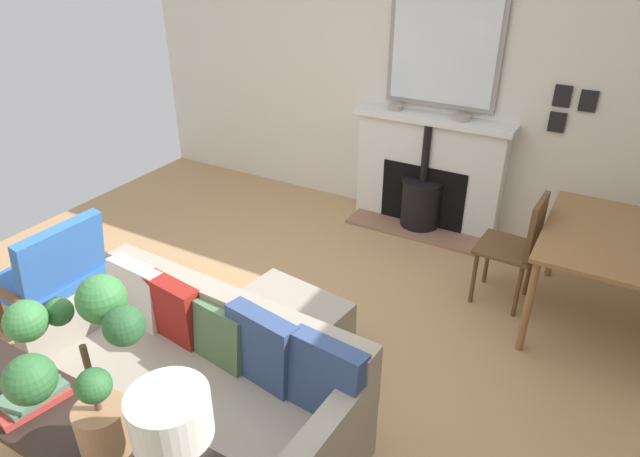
# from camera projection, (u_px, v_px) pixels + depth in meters

# --- Properties ---
(ground_plane) EXTENTS (5.03, 5.81, 0.01)m
(ground_plane) POSITION_uv_depth(u_px,v_px,m) (262.00, 357.00, 3.67)
(ground_plane) COLOR tan
(wall_left) EXTENTS (0.12, 5.81, 2.69)m
(wall_left) POSITION_uv_depth(u_px,v_px,m) (417.00, 73.00, 4.95)
(wall_left) COLOR beige
(wall_left) RESTS_ON ground
(fireplace) EXTENTS (0.52, 1.42, 1.04)m
(fireplace) POSITION_uv_depth(u_px,v_px,m) (427.00, 178.00, 5.11)
(fireplace) COLOR #93664C
(fireplace) RESTS_ON ground
(mirror_over_mantel) EXTENTS (0.04, 0.98, 1.04)m
(mirror_over_mantel) POSITION_uv_depth(u_px,v_px,m) (444.00, 45.00, 4.64)
(mirror_over_mantel) COLOR gray
(mantel_bowl_near) EXTENTS (0.12, 0.12, 0.05)m
(mantel_bowl_near) POSITION_uv_depth(u_px,v_px,m) (395.00, 107.00, 4.99)
(mantel_bowl_near) COLOR #9E9384
(mantel_bowl_near) RESTS_ON fireplace
(mantel_bowl_far) EXTENTS (0.16, 0.16, 0.04)m
(mantel_bowl_far) POSITION_uv_depth(u_px,v_px,m) (461.00, 117.00, 4.73)
(mantel_bowl_far) COLOR #9E9384
(mantel_bowl_far) RESTS_ON fireplace
(sofa) EXTENTS (0.89, 1.78, 0.84)m
(sofa) POSITION_uv_depth(u_px,v_px,m) (201.00, 386.00, 2.92)
(sofa) COLOR #B2B2B7
(sofa) RESTS_ON ground
(ottoman) EXTENTS (0.62, 0.76, 0.39)m
(ottoman) POSITION_uv_depth(u_px,v_px,m) (288.00, 323.00, 3.60)
(ottoman) COLOR #B2B2B7
(ottoman) RESTS_ON ground
(armchair_accent) EXTENTS (0.70, 0.63, 0.85)m
(armchair_accent) POSITION_uv_depth(u_px,v_px,m) (52.00, 271.00, 3.72)
(armchair_accent) COLOR brown
(armchair_accent) RESTS_ON ground
(console_table) EXTENTS (0.36, 1.57, 0.79)m
(console_table) POSITION_uv_depth(u_px,v_px,m) (74.00, 441.00, 2.23)
(console_table) COLOR black
(console_table) RESTS_ON ground
(table_lamp_far_end) EXTENTS (0.27, 0.27, 0.43)m
(table_lamp_far_end) POSITION_uv_depth(u_px,v_px,m) (171.00, 419.00, 1.76)
(table_lamp_far_end) COLOR beige
(table_lamp_far_end) RESTS_ON console_table
(potted_plant) EXTENTS (0.48, 0.47, 0.69)m
(potted_plant) POSITION_uv_depth(u_px,v_px,m) (83.00, 364.00, 1.87)
(potted_plant) COLOR #99704C
(potted_plant) RESTS_ON console_table
(book_stack) EXTENTS (0.30, 0.21, 0.07)m
(book_stack) POSITION_uv_depth(u_px,v_px,m) (31.00, 396.00, 2.25)
(book_stack) COLOR #B23833
(book_stack) RESTS_ON console_table
(dining_table) EXTENTS (1.13, 0.86, 0.72)m
(dining_table) POSITION_uv_depth(u_px,v_px,m) (612.00, 247.00, 3.66)
(dining_table) COLOR olive
(dining_table) RESTS_ON ground
(dining_chair_near_fireplace) EXTENTS (0.42, 0.42, 0.87)m
(dining_chair_near_fireplace) POSITION_uv_depth(u_px,v_px,m) (520.00, 242.00, 3.96)
(dining_chair_near_fireplace) COLOR brown
(dining_chair_near_fireplace) RESTS_ON ground
(photo_gallery_row) EXTENTS (0.02, 0.32, 0.38)m
(photo_gallery_row) POSITION_uv_depth(u_px,v_px,m) (569.00, 106.00, 4.37)
(photo_gallery_row) COLOR black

